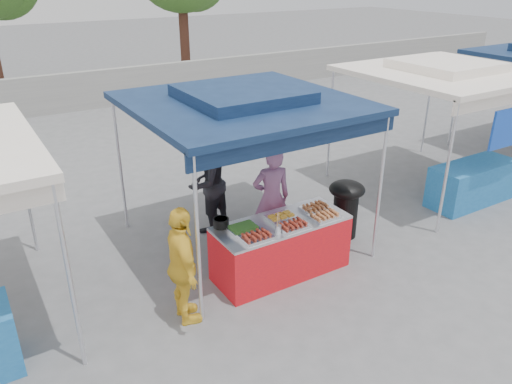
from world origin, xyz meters
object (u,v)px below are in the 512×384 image
cooking_pot (221,223)px  customer_person (183,267)px  vendor_woman (271,198)px  helper_man (206,183)px  wok_burner (346,204)px  vendor_table (281,247)px

cooking_pot → customer_person: (-0.85, -0.59, -0.11)m
vendor_woman → helper_man: size_ratio=0.99×
wok_burner → helper_man: size_ratio=0.58×
wok_burner → helper_man: helper_man is taller
helper_man → vendor_table: bearing=72.1°
vendor_table → helper_man: helper_man is taller
vendor_table → customer_person: (-1.66, -0.27, 0.38)m
customer_person → vendor_table: bearing=-73.2°
vendor_woman → helper_man: helper_man is taller
cooking_pot → wok_burner: 2.39m
vendor_table → cooking_pot: 1.00m
wok_burner → customer_person: bearing=-170.4°
vendor_woman → customer_person: bearing=40.9°
vendor_table → customer_person: size_ratio=1.25×
wok_burner → helper_man: bearing=140.3°
vendor_table → helper_man: size_ratio=1.16×
cooking_pot → customer_person: size_ratio=0.14×
wok_burner → customer_person: customer_person is taller
wok_burner → customer_person: 3.29m
wok_burner → customer_person: size_ratio=0.62×
helper_man → vendor_woman: bearing=92.3°
cooking_pot → customer_person: 1.04m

